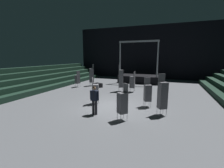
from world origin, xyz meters
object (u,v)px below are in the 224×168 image
at_px(chair_stack_front_left, 122,102).
at_px(chair_stack_rear_left, 95,91).
at_px(chair_stack_mid_centre, 148,92).
at_px(equipment_road_case, 98,85).
at_px(chair_stack_mid_right, 121,78).
at_px(man_with_tie, 94,98).
at_px(chair_stack_front_right, 92,75).
at_px(chair_stack_rear_right, 162,95).
at_px(chair_stack_rear_centre, 132,82).
at_px(stage_riser, 139,78).
at_px(chair_stack_mid_left, 77,79).

distance_m(chair_stack_front_left, chair_stack_rear_left, 3.36).
height_order(chair_stack_mid_centre, equipment_road_case, chair_stack_mid_centre).
xyz_separation_m(chair_stack_mid_right, chair_stack_rear_left, (-0.45, -4.52, -0.34)).
bearing_deg(equipment_road_case, chair_stack_mid_right, -18.47).
height_order(man_with_tie, chair_stack_front_right, chair_stack_front_right).
bearing_deg(chair_stack_front_left, chair_stack_mid_right, -29.19).
xyz_separation_m(chair_stack_mid_centre, chair_stack_rear_left, (-3.55, -0.67, -0.04)).
distance_m(chair_stack_mid_right, chair_stack_rear_left, 4.55).
relative_size(chair_stack_rear_right, chair_stack_rear_centre, 1.22).
height_order(stage_riser, chair_stack_mid_centre, stage_riser).
height_order(chair_stack_front_right, chair_stack_rear_left, chair_stack_front_right).
bearing_deg(chair_stack_mid_left, chair_stack_rear_left, -114.96).
xyz_separation_m(stage_riser, chair_stack_rear_left, (-1.10, -10.54, 0.37)).
bearing_deg(stage_riser, man_with_tie, -90.96).
bearing_deg(chair_stack_mid_right, man_with_tie, -16.06).
xyz_separation_m(chair_stack_rear_left, chair_stack_rear_centre, (1.56, 4.64, 0.04)).
bearing_deg(chair_stack_mid_centre, chair_stack_rear_right, 105.12).
xyz_separation_m(man_with_tie, chair_stack_rear_right, (3.65, 1.31, 0.23)).
height_order(chair_stack_front_right, chair_stack_rear_right, chair_stack_front_right).
bearing_deg(chair_stack_rear_right, chair_stack_front_left, 6.99).
relative_size(man_with_tie, chair_stack_rear_centre, 0.87).
xyz_separation_m(stage_riser, chair_stack_mid_right, (-0.64, -6.02, 0.71)).
bearing_deg(chair_stack_mid_right, chair_stack_front_right, -131.55).
xyz_separation_m(chair_stack_mid_right, chair_stack_mid_centre, (3.09, -3.85, -0.29)).
bearing_deg(chair_stack_rear_left, stage_riser, 152.47).
relative_size(man_with_tie, chair_stack_rear_right, 0.71).
distance_m(man_with_tie, chair_stack_mid_centre, 3.67).
bearing_deg(chair_stack_rear_centre, man_with_tie, 174.22).
xyz_separation_m(chair_stack_rear_right, chair_stack_rear_centre, (-2.98, 5.18, -0.21)).
height_order(chair_stack_front_left, chair_stack_rear_left, chair_stack_front_left).
relative_size(chair_stack_mid_left, chair_stack_mid_right, 0.70).
distance_m(stage_riser, chair_stack_mid_left, 8.12).
distance_m(chair_stack_mid_right, chair_stack_rear_right, 6.51).
height_order(stage_riser, man_with_tie, stage_riser).
relative_size(chair_stack_mid_left, equipment_road_case, 1.99).
relative_size(chair_stack_mid_centre, equipment_road_case, 2.18).
distance_m(chair_stack_front_left, chair_stack_rear_right, 2.45).
distance_m(chair_stack_mid_centre, chair_stack_rear_left, 3.61).
bearing_deg(chair_stack_mid_left, equipment_road_case, -53.25).
relative_size(stage_riser, chair_stack_rear_left, 2.79).
bearing_deg(chair_stack_mid_centre, chair_stack_rear_centre, -87.55).
xyz_separation_m(chair_stack_mid_left, chair_stack_rear_centre, (6.29, -0.24, 0.08)).
xyz_separation_m(chair_stack_mid_right, equipment_road_case, (-2.96, 0.99, -1.05)).
bearing_deg(man_with_tie, equipment_road_case, -64.19).
xyz_separation_m(man_with_tie, chair_stack_rear_centre, (0.68, 6.49, 0.02)).
relative_size(chair_stack_mid_centre, chair_stack_rear_centre, 1.00).
height_order(stage_riser, chair_stack_front_right, stage_riser).
bearing_deg(chair_stack_mid_left, chair_stack_mid_centre, -95.98).
relative_size(chair_stack_front_left, chair_stack_mid_right, 0.77).
xyz_separation_m(chair_stack_rear_right, equipment_road_case, (-7.05, 6.05, -0.96)).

